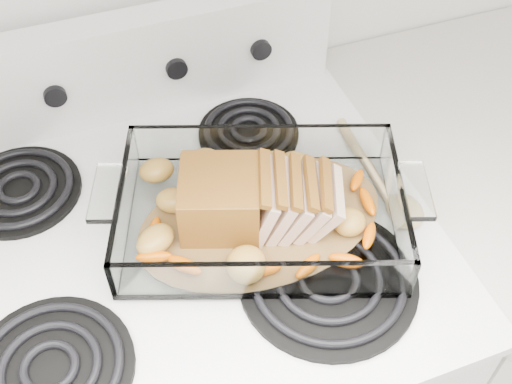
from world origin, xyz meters
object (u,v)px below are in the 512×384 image
object	(u,v)px
counter_right	(471,280)
pork_roast	(246,205)
electric_range	(189,373)
baking_dish	(261,214)

from	to	relation	value
counter_right	pork_roast	distance (m)	0.76
electric_range	baking_dish	bearing A→B (deg)	-14.83
counter_right	pork_roast	world-z (taller)	pork_roast
electric_range	baking_dish	distance (m)	0.50
electric_range	pork_roast	size ratio (longest dim) A/B	4.84
electric_range	pork_roast	xyz separation A→B (m)	(0.12, -0.04, 0.51)
counter_right	pork_roast	bearing A→B (deg)	-176.33
baking_dish	pork_roast	xyz separation A→B (m)	(-0.02, 0.00, 0.03)
counter_right	baking_dish	distance (m)	0.73
electric_range	counter_right	xyz separation A→B (m)	(0.66, -0.00, -0.02)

